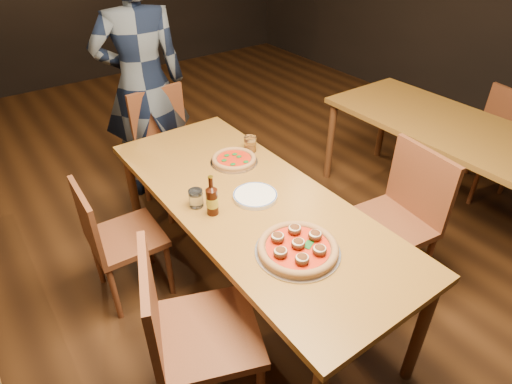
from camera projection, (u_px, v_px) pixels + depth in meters
ground at (251, 294)px, 2.74m from camera, size 9.00×9.00×0.00m
table_main at (251, 209)px, 2.35m from camera, size 0.80×2.00×0.75m
table_right at (462, 139)px, 3.03m from camera, size 0.80×2.00×0.75m
chair_main_nw at (207, 333)px, 1.91m from camera, size 0.59×0.59×0.98m
chair_main_sw at (126, 237)px, 2.54m from camera, size 0.41×0.41×0.86m
chair_main_e at (387, 224)px, 2.54m from camera, size 0.51×0.51×0.98m
chair_end at (174, 151)px, 3.29m from camera, size 0.47×0.47×0.96m
chair_nbr_right at (483, 142)px, 3.49m from camera, size 0.49×0.49×0.89m
pizza_meatball at (298, 248)px, 1.95m from camera, size 0.40×0.40×0.07m
pizza_margherita at (234, 159)px, 2.62m from camera, size 0.29×0.29×0.04m
plate_stack at (255, 196)px, 2.31m from camera, size 0.24×0.24×0.02m
beer_bottle at (212, 201)px, 2.16m from camera, size 0.06×0.06×0.22m
water_glass at (196, 198)px, 2.23m from camera, size 0.08×0.08×0.10m
amber_glass at (250, 144)px, 2.71m from camera, size 0.08×0.08×0.10m
diner at (142, 84)px, 3.22m from camera, size 0.76×0.58×1.86m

